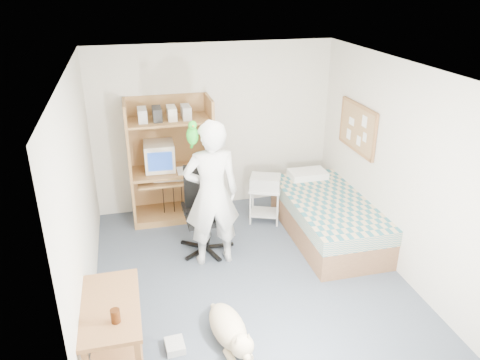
{
  "coord_description": "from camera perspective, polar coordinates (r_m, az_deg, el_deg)",
  "views": [
    {
      "loc": [
        -1.24,
        -4.63,
        3.36
      ],
      "look_at": [
        0.02,
        0.46,
        1.05
      ],
      "focal_mm": 35.0,
      "sensor_mm": 36.0,
      "label": 1
    }
  ],
  "objects": [
    {
      "name": "printer",
      "position": [
        6.73,
        3.11,
        -0.25
      ],
      "size": [
        0.51,
        0.46,
        0.18
      ],
      "primitive_type": "cube",
      "rotation": [
        0.0,
        0.0,
        -0.39
      ],
      "color": "beige",
      "rests_on": "printer_cart"
    },
    {
      "name": "person",
      "position": [
        5.64,
        -3.47,
        -1.76
      ],
      "size": [
        0.68,
        0.45,
        1.87
      ],
      "primitive_type": "imported",
      "rotation": [
        0.0,
        0.0,
        3.15
      ],
      "color": "silver",
      "rests_on": "floor"
    },
    {
      "name": "floor",
      "position": [
        5.86,
        0.93,
        -11.26
      ],
      "size": [
        4.0,
        4.0,
        0.0
      ],
      "primitive_type": "plane",
      "color": "#414A59",
      "rests_on": "ground"
    },
    {
      "name": "printer_cart",
      "position": [
        6.84,
        3.06,
        -2.32
      ],
      "size": [
        0.55,
        0.5,
        0.54
      ],
      "rotation": [
        0.0,
        0.0,
        -0.39
      ],
      "color": "silver",
      "rests_on": "floor"
    },
    {
      "name": "keyboard",
      "position": [
        6.79,
        -8.57,
        0.13
      ],
      "size": [
        0.47,
        0.21,
        0.03
      ],
      "primitive_type": "cube",
      "rotation": [
        0.0,
        0.0,
        -0.11
      ],
      "color": "beige",
      "rests_on": "computer_hutch"
    },
    {
      "name": "crt_monitor",
      "position": [
        6.82,
        -9.82,
        2.9
      ],
      "size": [
        0.43,
        0.46,
        0.4
      ],
      "rotation": [
        0.0,
        0.0,
        -0.03
      ],
      "color": "beige",
      "rests_on": "computer_hutch"
    },
    {
      "name": "wall_right",
      "position": [
        5.93,
        18.09,
        1.69
      ],
      "size": [
        0.02,
        4.0,
        2.5
      ],
      "primitive_type": "cube",
      "color": "beige",
      "rests_on": "floor"
    },
    {
      "name": "wall_back",
      "position": [
        7.07,
        -3.17,
        6.36
      ],
      "size": [
        3.6,
        0.02,
        2.5
      ],
      "primitive_type": "cube",
      "color": "beige",
      "rests_on": "floor"
    },
    {
      "name": "corkboard",
      "position": [
        6.58,
        14.12,
        6.17
      ],
      "size": [
        0.04,
        0.94,
        0.66
      ],
      "color": "olive",
      "rests_on": "wall_right"
    },
    {
      "name": "parrot",
      "position": [
        5.34,
        -5.82,
        5.59
      ],
      "size": [
        0.14,
        0.24,
        0.38
      ],
      "rotation": [
        0.0,
        0.0,
        0.01
      ],
      "color": "#169115",
      "rests_on": "person"
    },
    {
      "name": "side_desk",
      "position": [
        4.48,
        -15.18,
        -17.03
      ],
      "size": [
        0.5,
        1.0,
        0.75
      ],
      "color": "brown",
      "rests_on": "floor"
    },
    {
      "name": "office_chair",
      "position": [
        6.15,
        -4.35,
        -5.06
      ],
      "size": [
        0.63,
        0.63,
        1.12
      ],
      "rotation": [
        0.0,
        0.0,
        0.01
      ],
      "color": "black",
      "rests_on": "floor"
    },
    {
      "name": "dog",
      "position": [
        4.83,
        -1.25,
        -17.74
      ],
      "size": [
        0.41,
        0.99,
        0.37
      ],
      "rotation": [
        0.0,
        0.0,
        0.15
      ],
      "color": "tan",
      "rests_on": "floor"
    },
    {
      "name": "pencil_cup",
      "position": [
        6.83,
        -5.41,
        1.84
      ],
      "size": [
        0.08,
        0.08,
        0.12
      ],
      "primitive_type": "cylinder",
      "color": "gold",
      "rests_on": "computer_hutch"
    },
    {
      "name": "ceiling",
      "position": [
        4.87,
        1.13,
        13.59
      ],
      "size": [
        3.6,
        4.0,
        0.02
      ],
      "primitive_type": "cube",
      "color": "white",
      "rests_on": "wall_back"
    },
    {
      "name": "wall_left",
      "position": [
        5.12,
        -18.86,
        -1.95
      ],
      "size": [
        0.02,
        4.0,
        2.5
      ],
      "primitive_type": "cube",
      "color": "beige",
      "rests_on": "floor"
    },
    {
      "name": "floor_box_b",
      "position": [
        4.88,
        -7.94,
        -19.39
      ],
      "size": [
        0.19,
        0.23,
        0.08
      ],
      "primitive_type": "cube",
      "rotation": [
        0.0,
        0.0,
        0.06
      ],
      "color": "#B6B5B1",
      "rests_on": "floor"
    },
    {
      "name": "bed",
      "position": [
        6.59,
        10.58,
        -4.46
      ],
      "size": [
        1.02,
        2.02,
        0.66
      ],
      "color": "brown",
      "rests_on": "floor"
    },
    {
      "name": "drink_glass",
      "position": [
        4.1,
        -14.95,
        -15.72
      ],
      "size": [
        0.08,
        0.08,
        0.12
      ],
      "primitive_type": "cylinder",
      "color": "#3C1B09",
      "rests_on": "side_desk"
    },
    {
      "name": "computer_hutch",
      "position": [
        6.88,
        -8.4,
        1.83
      ],
      "size": [
        1.2,
        0.63,
        1.8
      ],
      "color": "olive",
      "rests_on": "floor"
    }
  ]
}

